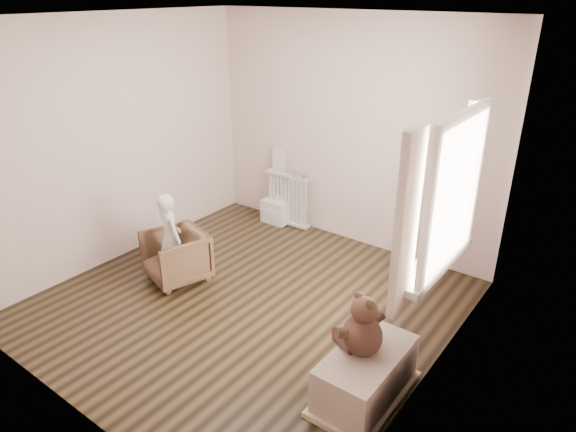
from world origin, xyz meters
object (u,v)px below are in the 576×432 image
Objects in this scene: radiator at (288,196)px; teddy_bear at (363,321)px; armchair at (176,256)px; plush_cat at (438,244)px; toy_bench at (366,375)px; toy_vanity at (276,202)px; child at (170,238)px.

teddy_bear reaches higher than radiator.
radiator is 1.16× the size of armchair.
plush_cat reaches higher than radiator.
armchair reaches higher than toy_bench.
radiator is 1.24× the size of toy_vanity.
teddy_bear is (2.25, -2.12, 0.28)m from radiator.
radiator reaches higher than toy_bench.
child is at bearing -178.41° from plush_cat.
toy_vanity is 2.98m from plush_cat.
plush_cat reaches higher than teddy_bear.
armchair is 0.70× the size of toy_bench.
toy_vanity is 1.75m from armchair.
plush_cat is (2.59, -1.29, 0.72)m from toy_vanity.
teddy_bear is 0.89m from plush_cat.
teddy_bear reaches higher than toy_bench.
armchair is at bearing -72.43° from child.
radiator is 3.12m from toy_bench.
toy_vanity reaches higher than armchair.
toy_bench is (2.45, -2.07, -0.08)m from toy_vanity.
armchair is at bearing -93.27° from radiator.
plush_cat is at bearing -28.35° from radiator.
teddy_bear is at bearing -112.80° from plush_cat.
toy_vanity is at bearing -169.09° from radiator.
plush_cat is (0.14, 0.79, 0.80)m from toy_bench.
armchair is 2.54× the size of plush_cat.
toy_bench is at bearing -40.22° from toy_vanity.
plush_cat reaches higher than armchair.
teddy_bear is at bearing -40.91° from toy_vanity.
child is 2.38m from teddy_bear.
child is 1.14× the size of toy_bench.
armchair is 2.41m from teddy_bear.
armchair is (-0.10, -1.78, -0.12)m from radiator.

